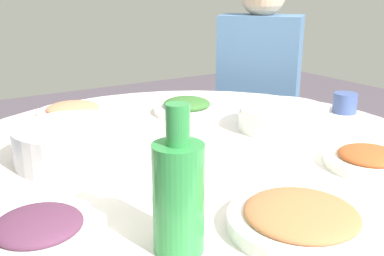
{
  "coord_description": "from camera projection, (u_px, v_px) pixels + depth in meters",
  "views": [
    {
      "loc": [
        -0.57,
        -0.89,
        1.14
      ],
      "look_at": [
        0.0,
        0.02,
        0.79
      ],
      "focal_mm": 41.73,
      "sensor_mm": 36.0,
      "label": 1
    }
  ],
  "objects": [
    {
      "name": "tea_cup_near",
      "position": [
        345.0,
        103.0,
        1.43
      ],
      "size": [
        0.08,
        0.08,
        0.06
      ],
      "primitive_type": "cylinder",
      "color": "#3B4F8A",
      "rests_on": "round_dining_table"
    },
    {
      "name": "stool_for_diner_left",
      "position": [
        254.0,
        188.0,
        2.12
      ],
      "size": [
        0.33,
        0.33,
        0.44
      ],
      "primitive_type": "cylinder",
      "color": "brown",
      "rests_on": "ground"
    },
    {
      "name": "round_dining_table",
      "position": [
        195.0,
        179.0,
        1.15
      ],
      "size": [
        1.29,
        1.29,
        0.75
      ],
      "color": "#99999E",
      "rests_on": "ground"
    },
    {
      "name": "diner_left",
      "position": [
        259.0,
        76.0,
        1.95
      ],
      "size": [
        0.47,
        0.46,
        0.76
      ],
      "color": "#2D333D",
      "rests_on": "stool_for_diner_left"
    },
    {
      "name": "dish_tofu_braise",
      "position": [
        301.0,
        219.0,
        0.74
      ],
      "size": [
        0.25,
        0.25,
        0.05
      ],
      "color": "white",
      "rests_on": "round_dining_table"
    },
    {
      "name": "dish_shrimp",
      "position": [
        73.0,
        110.0,
        1.4
      ],
      "size": [
        0.22,
        0.22,
        0.04
      ],
      "color": "white",
      "rests_on": "round_dining_table"
    },
    {
      "name": "rice_bowl",
      "position": [
        74.0,
        142.0,
        1.03
      ],
      "size": [
        0.27,
        0.27,
        0.09
      ],
      "color": "#B2B5BA",
      "rests_on": "round_dining_table"
    },
    {
      "name": "dish_greens",
      "position": [
        187.0,
        107.0,
        1.43
      ],
      "size": [
        0.21,
        0.21,
        0.05
      ],
      "color": "white",
      "rests_on": "round_dining_table"
    },
    {
      "name": "dish_stirfry",
      "position": [
        369.0,
        159.0,
        1.01
      ],
      "size": [
        0.2,
        0.2,
        0.04
      ],
      "color": "white",
      "rests_on": "round_dining_table"
    },
    {
      "name": "soup_bowl",
      "position": [
        283.0,
        118.0,
        1.27
      ],
      "size": [
        0.26,
        0.25,
        0.07
      ],
      "color": "white",
      "rests_on": "round_dining_table"
    },
    {
      "name": "dish_eggplant",
      "position": [
        39.0,
        230.0,
        0.71
      ],
      "size": [
        0.22,
        0.22,
        0.05
      ],
      "color": "white",
      "rests_on": "round_dining_table"
    },
    {
      "name": "green_bottle",
      "position": [
        178.0,
        194.0,
        0.67
      ],
      "size": [
        0.08,
        0.08,
        0.23
      ],
      "color": "#2D853F",
      "rests_on": "round_dining_table"
    }
  ]
}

